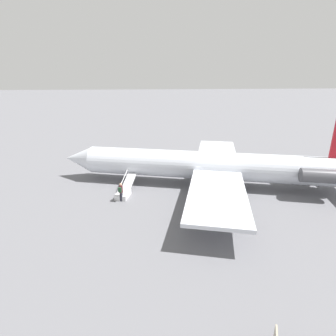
% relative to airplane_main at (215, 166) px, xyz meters
% --- Properties ---
extents(ground_plane, '(600.00, 600.00, 0.00)m').
position_rel_airplane_main_xyz_m(ground_plane, '(0.96, -0.32, -2.24)').
color(ground_plane, slate).
extents(airplane_main, '(30.98, 23.96, 7.48)m').
position_rel_airplane_main_xyz_m(airplane_main, '(0.00, 0.00, 0.00)').
color(airplane_main, silver).
rests_on(airplane_main, ground).
extents(boarding_stairs, '(2.20, 4.13, 1.81)m').
position_rel_airplane_main_xyz_m(boarding_stairs, '(9.28, 1.13, -1.85)').
color(boarding_stairs, silver).
rests_on(boarding_stairs, ground).
extents(passenger, '(0.43, 0.57, 1.74)m').
position_rel_airplane_main_xyz_m(passenger, '(9.55, 2.34, -1.23)').
color(passenger, '#23232D').
rests_on(passenger, ground).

